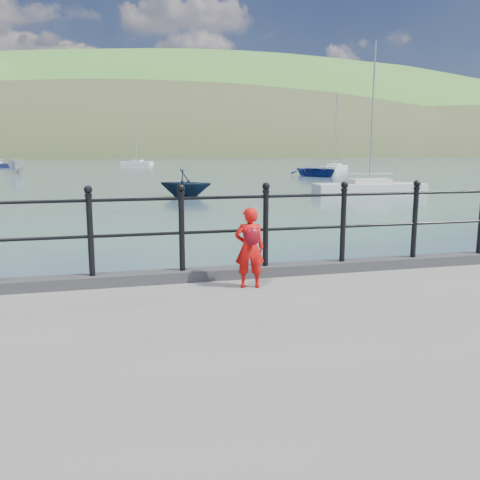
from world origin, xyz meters
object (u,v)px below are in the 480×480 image
object	(u,v)px
sailboat_deep	(137,164)
sailboat_far	(334,169)
launch_navy	(185,183)
sailboat_near	(369,189)
railing	(224,221)
launch_white	(17,166)
launch_blue	(318,170)
child	(250,247)

from	to	relation	value
sailboat_deep	sailboat_far	xyz separation A→B (m)	(24.17, -31.49, 0.00)
launch_navy	sailboat_near	size ratio (longest dim) A/B	0.34
railing	launch_white	xyz separation A→B (m)	(-12.19, 58.53, -0.93)
launch_white	railing	bearing A→B (deg)	-81.28
launch_blue	sailboat_near	distance (m)	22.31
railing	launch_white	size ratio (longest dim) A/B	3.93
launch_blue	sailboat_deep	size ratio (longest dim) A/B	0.71
child	launch_white	bearing A→B (deg)	-68.15
launch_navy	sailboat_far	world-z (taller)	sailboat_far
child	sailboat_near	bearing A→B (deg)	-111.71
railing	sailboat_far	xyz separation A→B (m)	(27.40, 55.93, -1.48)
launch_navy	sailboat_near	distance (m)	11.55
launch_white	sailboat_deep	distance (m)	32.75
launch_white	sailboat_near	bearing A→B (deg)	-56.90
launch_blue	launch_navy	size ratio (longest dim) A/B	1.92
child	launch_white	world-z (taller)	child
child	sailboat_far	distance (m)	62.70
launch_blue	launch_white	xyz separation A→B (m)	(-32.11, 14.68, 0.26)
child	launch_navy	bearing A→B (deg)	-86.21
launch_white	launch_navy	distance (m)	38.04
railing	sailboat_near	bearing A→B (deg)	57.27
launch_white	sailboat_far	world-z (taller)	sailboat_far
child	launch_navy	world-z (taller)	child
sailboat_far	child	bearing A→B (deg)	-167.42
railing	launch_blue	xyz separation A→B (m)	(19.92, 43.84, -1.19)
railing	launch_navy	xyz separation A→B (m)	(2.84, 23.58, -0.99)
launch_blue	launch_navy	bearing A→B (deg)	-139.53
sailboat_deep	sailboat_near	world-z (taller)	sailboat_near
child	launch_white	size ratio (longest dim) A/B	0.23
child	sailboat_deep	distance (m)	88.03
child	railing	bearing A→B (deg)	-59.34
launch_blue	launch_white	world-z (taller)	launch_white
sailboat_deep	sailboat_near	distance (m)	66.10
launch_blue	launch_navy	distance (m)	26.51
sailboat_far	sailboat_near	bearing A→B (deg)	-162.97
launch_white	launch_navy	world-z (taller)	launch_white
child	launch_navy	size ratio (longest dim) A/B	0.34
launch_blue	sailboat_near	world-z (taller)	sailboat_near
sailboat_deep	sailboat_near	bearing A→B (deg)	-49.63
sailboat_far	sailboat_near	xyz separation A→B (m)	(-13.10, -33.67, -0.00)
launch_white	child	bearing A→B (deg)	-81.19
railing	sailboat_deep	world-z (taller)	sailboat_deep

